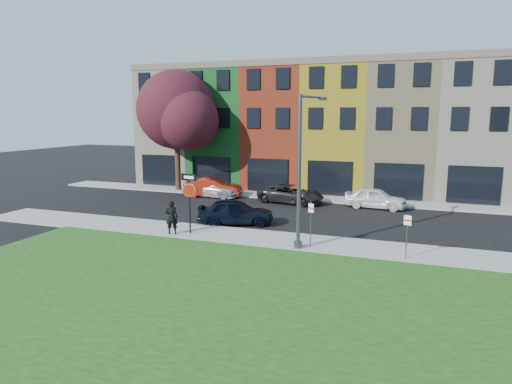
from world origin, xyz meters
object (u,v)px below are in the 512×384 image
at_px(street_lamp, 302,172).
at_px(sedan_near, 235,212).
at_px(stop_sign, 189,192).
at_px(man, 172,217).

bearing_deg(street_lamp, sedan_near, 159.10).
relative_size(stop_sign, street_lamp, 0.45).
relative_size(man, sedan_near, 0.38).
bearing_deg(sedan_near, street_lamp, -146.31).
height_order(stop_sign, sedan_near, stop_sign).
height_order(sedan_near, street_lamp, street_lamp).
height_order(man, sedan_near, man).
bearing_deg(street_lamp, man, -164.48).
xyz_separation_m(stop_sign, street_lamp, (6.04, -0.33, 1.33)).
relative_size(stop_sign, sedan_near, 0.67).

